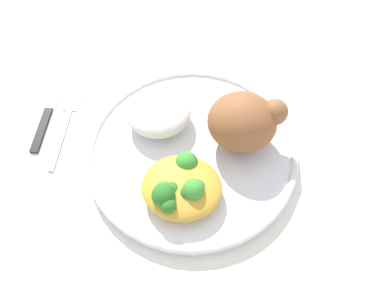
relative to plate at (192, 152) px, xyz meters
The scene contains 7 objects.
ground_plane 0.01m from the plate, ahead, with size 2.00×2.00×0.00m, color white.
plate is the anchor object (origin of this frame).
roasted_chicken 0.09m from the plate, 25.04° to the left, with size 0.10×0.09×0.08m.
rice_pile 0.07m from the plate, 145.16° to the left, with size 0.09×0.09×0.04m, color white.
mac_cheese_with_broccoli 0.08m from the plate, 89.94° to the right, with size 0.10×0.09×0.04m.
fork 0.20m from the plate, behind, with size 0.03×0.14×0.01m.
knife 0.24m from the plate, behind, with size 0.04×0.19×0.01m.
Camera 1 is at (0.06, -0.29, 0.49)m, focal length 36.93 mm.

